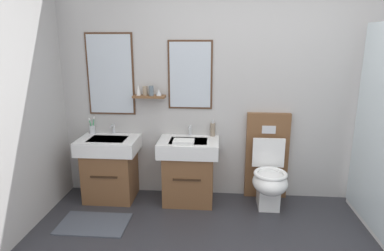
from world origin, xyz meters
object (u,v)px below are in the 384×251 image
toilet (268,172)px  vanity_sink_right (189,169)px  toothbrush_cup (92,129)px  folded_hand_towel (184,142)px  vanity_sink_left (110,166)px  soap_dispenser (213,129)px

toilet → vanity_sink_right: bearing=-179.5°
toilet → toothbrush_cup: bearing=175.5°
toilet → folded_hand_towel: toilet is taller
toothbrush_cup → vanity_sink_right: bearing=-8.3°
vanity_sink_left → soap_dispenser: soap_dispenser is taller
vanity_sink_right → toilet: (0.88, 0.01, -0.01)m
folded_hand_towel → soap_dispenser: bearing=47.6°
vanity_sink_right → toothbrush_cup: 1.23m
toothbrush_cup → soap_dispenser: 1.41m
vanity_sink_right → toilet: toilet is taller
vanity_sink_right → folded_hand_towel: folded_hand_towel is taller
toilet → folded_hand_towel: bearing=-170.4°
soap_dispenser → folded_hand_towel: bearing=-132.4°
vanity_sink_left → vanity_sink_right: bearing=0.0°
toilet → folded_hand_towel: (-0.92, -0.16, 0.37)m
vanity_sink_left → soap_dispenser: (1.16, 0.18, 0.42)m
vanity_sink_left → toothbrush_cup: toothbrush_cup is taller
toilet → toothbrush_cup: 2.08m
toothbrush_cup → soap_dispenser: bearing=0.4°
vanity_sink_right → folded_hand_towel: bearing=-105.2°
soap_dispenser → folded_hand_towel: soap_dispenser is taller
toothbrush_cup → folded_hand_towel: size_ratio=0.92×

